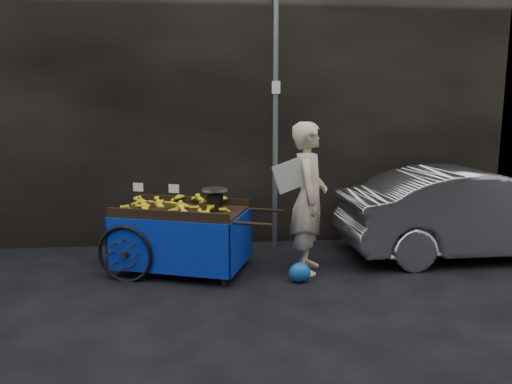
{
  "coord_description": "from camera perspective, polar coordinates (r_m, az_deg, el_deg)",
  "views": [
    {
      "loc": [
        -0.7,
        -6.02,
        2.17
      ],
      "look_at": [
        -0.06,
        0.5,
        1.0
      ],
      "focal_mm": 35.0,
      "sensor_mm": 36.0,
      "label": 1
    }
  ],
  "objects": [
    {
      "name": "parked_car",
      "position": [
        7.8,
        23.81,
        -2.15
      ],
      "size": [
        3.87,
        1.43,
        1.27
      ],
      "primitive_type": "imported",
      "rotation": [
        0.0,
        0.0,
        1.59
      ],
      "color": "#B2B4B9",
      "rests_on": "ground"
    },
    {
      "name": "ground",
      "position": [
        6.44,
        1.02,
        -9.6
      ],
      "size": [
        80.0,
        80.0,
        0.0
      ],
      "primitive_type": "plane",
      "color": "black",
      "rests_on": "ground"
    },
    {
      "name": "building_wall",
      "position": [
        8.7,
        1.69,
        12.25
      ],
      "size": [
        13.5,
        2.0,
        5.0
      ],
      "color": "black",
      "rests_on": "ground"
    },
    {
      "name": "banana_cart",
      "position": [
        6.54,
        -8.92,
        -2.72
      ],
      "size": [
        2.39,
        1.64,
        1.19
      ],
      "rotation": [
        0.0,
        0.0,
        -0.34
      ],
      "color": "black",
      "rests_on": "ground"
    },
    {
      "name": "street_pole",
      "position": [
        7.39,
        2.24,
        8.81
      ],
      "size": [
        0.12,
        0.1,
        4.0
      ],
      "color": "slate",
      "rests_on": "ground"
    },
    {
      "name": "vendor",
      "position": [
        6.44,
        6.05,
        -0.67
      ],
      "size": [
        0.83,
        0.8,
        1.95
      ],
      "rotation": [
        0.0,
        0.0,
        1.32
      ],
      "color": "beige",
      "rests_on": "ground"
    },
    {
      "name": "plastic_bag",
      "position": [
        6.23,
        5.02,
        -9.15
      ],
      "size": [
        0.27,
        0.22,
        0.24
      ],
      "primitive_type": "ellipsoid",
      "color": "#1653AB",
      "rests_on": "ground"
    }
  ]
}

